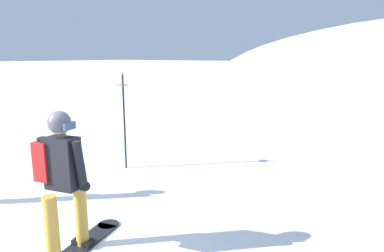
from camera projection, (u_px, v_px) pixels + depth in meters
name	position (u px, v px, depth m)	size (l,w,h in m)	color
snowboarder_main	(62.00, 181.00, 3.76)	(0.67, 1.80, 1.71)	black
piste_marker_near	(124.00, 115.00, 6.82)	(0.20, 0.20, 1.98)	black
rock_dark	(61.00, 137.00, 9.79)	(0.37, 0.31, 0.26)	#4C4742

